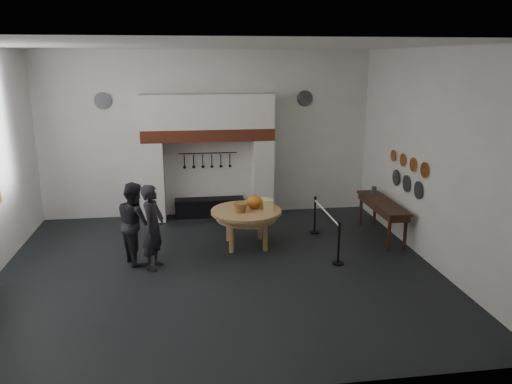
{
  "coord_description": "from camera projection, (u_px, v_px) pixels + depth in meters",
  "views": [
    {
      "loc": [
        -0.61,
        -9.63,
        4.26
      ],
      "look_at": [
        0.93,
        1.12,
        1.35
      ],
      "focal_mm": 35.0,
      "sensor_mm": 36.0,
      "label": 1
    }
  ],
  "objects": [
    {
      "name": "pewter_plate_right",
      "position": [
        396.0,
        178.0,
        12.16
      ],
      "size": [
        0.03,
        0.4,
        0.4
      ],
      "primitive_type": "cylinder",
      "rotation": [
        0.0,
        1.57,
        0.0
      ],
      "color": "#4C4C51",
      "rests_on": "wall_right"
    },
    {
      "name": "cheese_block_small",
      "position": [
        265.0,
        202.0,
        11.81
      ],
      "size": [
        0.18,
        0.18,
        0.2
      ],
      "primitive_type": "cube",
      "color": "#E3E087",
      "rests_on": "work_table"
    },
    {
      "name": "side_table",
      "position": [
        383.0,
        203.0,
        12.13
      ],
      "size": [
        0.55,
        2.2,
        0.06
      ],
      "primitive_type": "cube",
      "color": "#3A2115",
      "rests_on": "floor"
    },
    {
      "name": "pewter_plate_back_right",
      "position": [
        305.0,
        98.0,
        13.72
      ],
      "size": [
        0.44,
        0.03,
        0.44
      ],
      "primitive_type": "cylinder",
      "rotation": [
        1.57,
        0.0,
        0.0
      ],
      "color": "#4C4C51",
      "rests_on": "wall_back"
    },
    {
      "name": "pumpkin",
      "position": [
        254.0,
        202.0,
        11.61
      ],
      "size": [
        0.36,
        0.36,
        0.31
      ],
      "primitive_type": "ellipsoid",
      "color": "#CD661C",
      "rests_on": "work_table"
    },
    {
      "name": "wicker_basket",
      "position": [
        240.0,
        207.0,
        11.34
      ],
      "size": [
        0.35,
        0.35,
        0.22
      ],
      "primitive_type": "cone",
      "rotation": [
        3.14,
        0.0,
        0.09
      ],
      "color": "olive",
      "rests_on": "work_table"
    },
    {
      "name": "wall_right",
      "position": [
        432.0,
        158.0,
        10.43
      ],
      "size": [
        0.02,
        8.0,
        4.5
      ],
      "primitive_type": "cube",
      "color": "white",
      "rests_on": "floor"
    },
    {
      "name": "bread_loaf",
      "position": [
        240.0,
        203.0,
        11.84
      ],
      "size": [
        0.31,
        0.18,
        0.13
      ],
      "primitive_type": "ellipsoid",
      "color": "#9C5837",
      "rests_on": "work_table"
    },
    {
      "name": "pewter_plate_left",
      "position": [
        418.0,
        190.0,
        11.02
      ],
      "size": [
        0.03,
        0.4,
        0.4
      ],
      "primitive_type": "cylinder",
      "rotation": [
        0.0,
        1.57,
        0.0
      ],
      "color": "#4C4C51",
      "rests_on": "wall_right"
    },
    {
      "name": "chimney_pier_left",
      "position": [
        154.0,
        181.0,
        13.41
      ],
      "size": [
        0.55,
        0.7,
        2.15
      ],
      "primitive_type": "cube",
      "color": "silver",
      "rests_on": "floor"
    },
    {
      "name": "pewter_plate_mid",
      "position": [
        407.0,
        184.0,
        11.59
      ],
      "size": [
        0.03,
        0.4,
        0.4
      ],
      "primitive_type": "cylinder",
      "rotation": [
        0.0,
        1.57,
        0.0
      ],
      "color": "#4C4C51",
      "rests_on": "wall_right"
    },
    {
      "name": "work_table",
      "position": [
        246.0,
        211.0,
        11.54
      ],
      "size": [
        1.77,
        1.77,
        0.07
      ],
      "primitive_type": "cylinder",
      "rotation": [
        0.0,
        0.0,
        0.09
      ],
      "color": "tan",
      "rests_on": "floor"
    },
    {
      "name": "visitor_near",
      "position": [
        153.0,
        227.0,
        10.28
      ],
      "size": [
        0.62,
        0.76,
        1.8
      ],
      "primitive_type": "imported",
      "rotation": [
        0.0,
        0.0,
        1.25
      ],
      "color": "black",
      "rests_on": "floor"
    },
    {
      "name": "pewter_jug",
      "position": [
        374.0,
        191.0,
        12.67
      ],
      "size": [
        0.12,
        0.12,
        0.22
      ],
      "primitive_type": "cylinder",
      "color": "#525157",
      "rests_on": "side_table"
    },
    {
      "name": "visitor_far",
      "position": [
        135.0,
        223.0,
        10.61
      ],
      "size": [
        0.97,
        1.06,
        1.77
      ],
      "primitive_type": "imported",
      "rotation": [
        0.0,
        0.0,
        2.01
      ],
      "color": "black",
      "rests_on": "floor"
    },
    {
      "name": "iron_range",
      "position": [
        210.0,
        207.0,
        13.89
      ],
      "size": [
        1.9,
        0.45,
        0.5
      ],
      "primitive_type": "cube",
      "color": "black",
      "rests_on": "floor"
    },
    {
      "name": "utensil_rail",
      "position": [
        208.0,
        153.0,
        13.69
      ],
      "size": [
        1.6,
        0.02,
        0.02
      ],
      "primitive_type": "cylinder",
      "rotation": [
        0.0,
        1.57,
        0.0
      ],
      "color": "black",
      "rests_on": "wall_back"
    },
    {
      "name": "copper_pan_b",
      "position": [
        413.0,
        165.0,
        11.22
      ],
      "size": [
        0.03,
        0.32,
        0.32
      ],
      "primitive_type": "cylinder",
      "rotation": [
        0.0,
        1.57,
        0.0
      ],
      "color": "#C6662D",
      "rests_on": "wall_right"
    },
    {
      "name": "pewter_plate_back_left",
      "position": [
        103.0,
        101.0,
        12.98
      ],
      "size": [
        0.44,
        0.03,
        0.44
      ],
      "primitive_type": "cylinder",
      "rotation": [
        1.57,
        0.0,
        0.0
      ],
      "color": "#4C4C51",
      "rests_on": "wall_back"
    },
    {
      "name": "cheese_block_big",
      "position": [
        268.0,
        205.0,
        11.52
      ],
      "size": [
        0.22,
        0.22,
        0.24
      ],
      "primitive_type": "cube",
      "color": "#EED68E",
      "rests_on": "work_table"
    },
    {
      "name": "copper_pan_d",
      "position": [
        393.0,
        156.0,
        12.27
      ],
      "size": [
        0.03,
        0.28,
        0.28
      ],
      "primitive_type": "cylinder",
      "rotation": [
        0.0,
        1.57,
        0.0
      ],
      "color": "#C6662D",
      "rests_on": "wall_right"
    },
    {
      "name": "copper_pan_c",
      "position": [
        403.0,
        160.0,
        11.75
      ],
      "size": [
        0.03,
        0.3,
        0.3
      ],
      "primitive_type": "cylinder",
      "rotation": [
        0.0,
        1.57,
        0.0
      ],
      "color": "#C6662D",
      "rests_on": "wall_right"
    },
    {
      "name": "floor",
      "position": [
        219.0,
        270.0,
        10.4
      ],
      "size": [
        9.0,
        8.0,
        0.02
      ],
      "primitive_type": "cube",
      "color": "black",
      "rests_on": "ground"
    },
    {
      "name": "hearth_brick_band",
      "position": [
        208.0,
        134.0,
        13.29
      ],
      "size": [
        3.5,
        0.72,
        0.32
      ],
      "primitive_type": "cube",
      "color": "#9E442B",
      "rests_on": "chimney_pier_left"
    },
    {
      "name": "wall_back",
      "position": [
        207.0,
        135.0,
        13.64
      ],
      "size": [
        9.0,
        0.02,
        4.5
      ],
      "primitive_type": "cube",
      "color": "white",
      "rests_on": "floor"
    },
    {
      "name": "copper_pan_a",
      "position": [
        425.0,
        170.0,
        10.69
      ],
      "size": [
        0.03,
        0.34,
        0.34
      ],
      "primitive_type": "cylinder",
      "rotation": [
        0.0,
        1.57,
        0.0
      ],
      "color": "#C6662D",
      "rests_on": "wall_right"
    },
    {
      "name": "chimney_pier_right",
      "position": [
        262.0,
        177.0,
        13.81
      ],
      "size": [
        0.55,
        0.7,
        2.15
      ],
      "primitive_type": "cube",
      "color": "silver",
      "rests_on": "floor"
    },
    {
      "name": "ceiling",
      "position": [
        215.0,
        45.0,
        9.23
      ],
      "size": [
        9.0,
        8.0,
        0.02
      ],
      "primitive_type": "cube",
      "color": "silver",
      "rests_on": "wall_back"
    },
    {
      "name": "barrier_post_near",
      "position": [
        339.0,
        244.0,
        10.58
      ],
      "size": [
        0.05,
        0.05,
        0.9
      ],
      "primitive_type": "cylinder",
      "color": "black",
      "rests_on": "floor"
    },
    {
      "name": "wall_front",
      "position": [
        240.0,
        232.0,
        5.99
      ],
      "size": [
        9.0,
        0.02,
        4.5
      ],
      "primitive_type": "cube",
      "color": "white",
      "rests_on": "floor"
    },
    {
      "name": "barrier_post_far",
      "position": [
        315.0,
        216.0,
        12.49
      ],
      "size": [
        0.05,
        0.05,
        0.9
      ],
      "primitive_type": "cylinder",
      "color": "black",
      "rests_on": "floor"
    },
    {
      "name": "barrier_rope",
      "position": [
        326.0,
        212.0,
        11.43
      ],
      "size": [
        0.04,
        2.0,
        0.04
      ],
      "primitive_type": "cylinder",
      "rotation": [
        1.57,
        0.0,
        0.0
      ],
      "color": "white",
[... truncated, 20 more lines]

